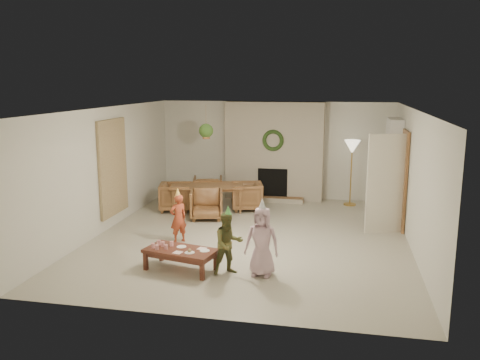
% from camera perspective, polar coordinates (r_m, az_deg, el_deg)
% --- Properties ---
extents(floor, '(7.00, 7.00, 0.00)m').
position_cam_1_polar(floor, '(9.88, 1.25, -6.50)').
color(floor, '#B7B29E').
rests_on(floor, ground).
extents(ceiling, '(7.00, 7.00, 0.00)m').
position_cam_1_polar(ceiling, '(9.42, 1.31, 8.13)').
color(ceiling, white).
rests_on(ceiling, wall_back).
extents(wall_back, '(7.00, 0.00, 7.00)m').
position_cam_1_polar(wall_back, '(12.99, 4.04, 3.45)').
color(wall_back, silver).
rests_on(wall_back, floor).
extents(wall_front, '(7.00, 0.00, 7.00)m').
position_cam_1_polar(wall_front, '(6.25, -4.47, -5.20)').
color(wall_front, silver).
rests_on(wall_front, floor).
extents(wall_left, '(0.00, 7.00, 7.00)m').
position_cam_1_polar(wall_left, '(10.52, -15.02, 1.23)').
color(wall_left, silver).
rests_on(wall_left, floor).
extents(wall_right, '(0.00, 7.00, 7.00)m').
position_cam_1_polar(wall_right, '(9.52, 19.34, -0.06)').
color(wall_right, silver).
rests_on(wall_right, floor).
extents(fireplace_mass, '(2.50, 0.40, 2.50)m').
position_cam_1_polar(fireplace_mass, '(12.79, 3.92, 3.33)').
color(fireplace_mass, '#5A3218').
rests_on(fireplace_mass, floor).
extents(fireplace_hearth, '(1.60, 0.30, 0.12)m').
position_cam_1_polar(fireplace_hearth, '(12.68, 3.64, -2.22)').
color(fireplace_hearth, brown).
rests_on(fireplace_hearth, floor).
extents(fireplace_firebox, '(0.75, 0.12, 0.75)m').
position_cam_1_polar(fireplace_firebox, '(12.75, 3.76, -0.34)').
color(fireplace_firebox, black).
rests_on(fireplace_firebox, floor).
extents(fireplace_wreath, '(0.54, 0.10, 0.54)m').
position_cam_1_polar(fireplace_wreath, '(12.53, 3.80, 4.54)').
color(fireplace_wreath, '#203C16').
rests_on(fireplace_wreath, fireplace_mass).
extents(floor_lamp_base, '(0.30, 0.30, 0.03)m').
position_cam_1_polar(floor_lamp_base, '(12.63, 12.45, -2.73)').
color(floor_lamp_base, gold).
rests_on(floor_lamp_base, floor).
extents(floor_lamp_post, '(0.03, 0.03, 1.45)m').
position_cam_1_polar(floor_lamp_post, '(12.47, 12.59, 0.55)').
color(floor_lamp_post, gold).
rests_on(floor_lamp_post, floor).
extents(floor_lamp_shade, '(0.39, 0.39, 0.32)m').
position_cam_1_polar(floor_lamp_shade, '(12.36, 12.73, 3.74)').
color(floor_lamp_shade, beige).
rests_on(floor_lamp_shade, floor_lamp_post).
extents(bookshelf_carcass, '(0.30, 1.00, 2.20)m').
position_cam_1_polar(bookshelf_carcass, '(11.78, 17.07, 1.42)').
color(bookshelf_carcass, white).
rests_on(bookshelf_carcass, floor).
extents(bookshelf_shelf_a, '(0.30, 0.92, 0.03)m').
position_cam_1_polar(bookshelf_shelf_a, '(11.90, 16.79, -1.66)').
color(bookshelf_shelf_a, white).
rests_on(bookshelf_shelf_a, bookshelf_carcass).
extents(bookshelf_shelf_b, '(0.30, 0.92, 0.03)m').
position_cam_1_polar(bookshelf_shelf_b, '(11.82, 16.90, 0.23)').
color(bookshelf_shelf_b, white).
rests_on(bookshelf_shelf_b, bookshelf_carcass).
extents(bookshelf_shelf_c, '(0.30, 0.92, 0.03)m').
position_cam_1_polar(bookshelf_shelf_c, '(11.75, 17.02, 2.14)').
color(bookshelf_shelf_c, white).
rests_on(bookshelf_shelf_c, bookshelf_carcass).
extents(bookshelf_shelf_d, '(0.30, 0.92, 0.03)m').
position_cam_1_polar(bookshelf_shelf_d, '(11.70, 17.13, 4.08)').
color(bookshelf_shelf_d, white).
rests_on(bookshelf_shelf_d, bookshelf_carcass).
extents(books_row_lower, '(0.20, 0.40, 0.24)m').
position_cam_1_polar(books_row_lower, '(11.72, 16.80, -1.15)').
color(books_row_lower, maroon).
rests_on(books_row_lower, bookshelf_shelf_a).
extents(books_row_mid, '(0.20, 0.44, 0.24)m').
position_cam_1_polar(books_row_mid, '(11.84, 16.83, 0.94)').
color(books_row_mid, '#276290').
rests_on(books_row_mid, bookshelf_shelf_b).
extents(books_row_upper, '(0.20, 0.36, 0.22)m').
position_cam_1_polar(books_row_upper, '(11.63, 17.00, 2.70)').
color(books_row_upper, olive).
rests_on(books_row_upper, bookshelf_shelf_c).
extents(door_frame, '(0.05, 0.86, 2.04)m').
position_cam_1_polar(door_frame, '(10.73, 18.22, -0.02)').
color(door_frame, brown).
rests_on(door_frame, floor).
extents(door_leaf, '(0.77, 0.32, 2.00)m').
position_cam_1_polar(door_leaf, '(10.32, 16.35, -0.45)').
color(door_leaf, beige).
rests_on(door_leaf, floor).
extents(curtain_panel, '(0.06, 1.20, 2.00)m').
position_cam_1_polar(curtain_panel, '(10.68, -14.35, 1.41)').
color(curtain_panel, tan).
rests_on(curtain_panel, wall_left).
extents(dining_table, '(1.88, 1.33, 0.60)m').
position_cam_1_polar(dining_table, '(11.81, -3.77, -2.04)').
color(dining_table, brown).
rests_on(dining_table, floor).
extents(dining_chair_near, '(0.86, 0.88, 0.66)m').
position_cam_1_polar(dining_chair_near, '(11.07, -3.86, -2.78)').
color(dining_chair_near, brown).
rests_on(dining_chair_near, floor).
extents(dining_chair_far, '(0.86, 0.88, 0.66)m').
position_cam_1_polar(dining_chair_far, '(12.53, -3.70, -1.11)').
color(dining_chair_far, brown).
rests_on(dining_chair_far, floor).
extents(dining_chair_left, '(0.88, 0.86, 0.66)m').
position_cam_1_polar(dining_chair_left, '(11.84, -7.40, -1.92)').
color(dining_chair_left, brown).
rests_on(dining_chair_left, floor).
extents(dining_chair_right, '(0.88, 0.86, 0.66)m').
position_cam_1_polar(dining_chair_right, '(11.81, 0.77, -1.85)').
color(dining_chair_right, brown).
rests_on(dining_chair_right, floor).
extents(hanging_plant_cord, '(0.01, 0.01, 0.70)m').
position_cam_1_polar(hanging_plant_cord, '(11.20, -3.92, 6.82)').
color(hanging_plant_cord, tan).
rests_on(hanging_plant_cord, ceiling).
extents(hanging_plant_pot, '(0.16, 0.16, 0.12)m').
position_cam_1_polar(hanging_plant_pot, '(11.23, -3.90, 5.04)').
color(hanging_plant_pot, '#A56435').
rests_on(hanging_plant_pot, hanging_plant_cord).
extents(hanging_plant_foliage, '(0.32, 0.32, 0.32)m').
position_cam_1_polar(hanging_plant_foliage, '(11.22, -3.90, 5.65)').
color(hanging_plant_foliage, '#2A4B19').
rests_on(hanging_plant_foliage, hanging_plant_pot).
extents(coffee_table_top, '(1.24, 0.81, 0.05)m').
position_cam_1_polar(coffee_table_top, '(8.17, -6.83, -8.04)').
color(coffee_table_top, '#5C2C1E').
rests_on(coffee_table_top, floor).
extents(coffee_table_apron, '(1.14, 0.70, 0.07)m').
position_cam_1_polar(coffee_table_apron, '(8.19, -6.82, -8.45)').
color(coffee_table_apron, '#5C2C1E').
rests_on(coffee_table_apron, floor).
extents(coffee_leg_fl, '(0.07, 0.07, 0.30)m').
position_cam_1_polar(coffee_leg_fl, '(8.32, -10.74, -9.10)').
color(coffee_leg_fl, '#5C2C1E').
rests_on(coffee_leg_fl, floor).
extents(coffee_leg_fr, '(0.07, 0.07, 0.30)m').
position_cam_1_polar(coffee_leg_fr, '(7.80, -4.36, -10.34)').
color(coffee_leg_fr, '#5C2C1E').
rests_on(coffee_leg_fr, floor).
extents(coffee_leg_bl, '(0.07, 0.07, 0.30)m').
position_cam_1_polar(coffee_leg_bl, '(8.68, -8.97, -8.16)').
color(coffee_leg_bl, '#5C2C1E').
rests_on(coffee_leg_bl, floor).
extents(coffee_leg_br, '(0.07, 0.07, 0.30)m').
position_cam_1_polar(coffee_leg_br, '(8.19, -2.79, -9.25)').
color(coffee_leg_br, '#5C2C1E').
rests_on(coffee_leg_br, floor).
extents(cup_a, '(0.07, 0.07, 0.08)m').
position_cam_1_polar(cup_a, '(8.27, -9.95, -7.41)').
color(cup_a, white).
rests_on(cup_a, coffee_table_top).
extents(cup_b, '(0.07, 0.07, 0.08)m').
position_cam_1_polar(cup_b, '(8.41, -9.28, -7.07)').
color(cup_b, white).
rests_on(cup_b, coffee_table_top).
extents(cup_c, '(0.07, 0.07, 0.08)m').
position_cam_1_polar(cup_c, '(8.18, -9.50, -7.61)').
color(cup_c, white).
rests_on(cup_c, coffee_table_top).
extents(cup_d, '(0.07, 0.07, 0.08)m').
position_cam_1_polar(cup_d, '(8.32, -8.83, -7.26)').
color(cup_d, white).
rests_on(cup_d, coffee_table_top).
extents(cup_e, '(0.07, 0.07, 0.08)m').
position_cam_1_polar(cup_e, '(8.17, -8.50, -7.60)').
color(cup_e, white).
rests_on(cup_e, coffee_table_top).
extents(cup_f, '(0.07, 0.07, 0.08)m').
position_cam_1_polar(cup_f, '(8.31, -7.85, -7.25)').
color(cup_f, white).
rests_on(cup_f, coffee_table_top).
extents(plate_a, '(0.19, 0.19, 0.01)m').
position_cam_1_polar(plate_a, '(8.27, -6.72, -7.59)').
color(plate_a, white).
rests_on(plate_a, coffee_table_top).
extents(plate_b, '(0.19, 0.19, 0.01)m').
position_cam_1_polar(plate_b, '(7.99, -5.79, -8.26)').
color(plate_b, white).
rests_on(plate_b, coffee_table_top).
extents(plate_c, '(0.19, 0.19, 0.01)m').
position_cam_1_polar(plate_c, '(8.05, -4.06, -8.07)').
color(plate_c, white).
rests_on(plate_c, coffee_table_top).
extents(food_scoop, '(0.07, 0.07, 0.06)m').
position_cam_1_polar(food_scoop, '(7.97, -5.80, -8.03)').
color(food_scoop, tan).
rests_on(food_scoop, plate_b).
extents(napkin_left, '(0.16, 0.16, 0.01)m').
position_cam_1_polar(napkin_left, '(8.01, -7.15, -8.23)').
color(napkin_left, '#FEBCBB').
rests_on(napkin_left, coffee_table_top).
extents(napkin_right, '(0.16, 0.16, 0.01)m').
position_cam_1_polar(napkin_right, '(8.15, -4.38, -7.84)').
color(napkin_right, '#FEBCBB').
rests_on(napkin_right, coffee_table_top).
extents(child_red, '(0.40, 0.40, 0.93)m').
position_cam_1_polar(child_red, '(9.51, -7.08, -4.37)').
color(child_red, '#AA3F24').
rests_on(child_red, floor).
extents(party_hat_red, '(0.17, 0.17, 0.18)m').
position_cam_1_polar(party_hat_red, '(9.39, -7.16, -1.40)').
color(party_hat_red, '#EAEF4F').
rests_on(party_hat_red, child_red).
extents(child_plaid, '(0.62, 0.58, 1.01)m').
position_cam_1_polar(child_plaid, '(7.91, -1.36, -7.27)').
color(child_plaid, brown).
rests_on(child_plaid, floor).
extents(party_hat_plaid, '(0.14, 0.14, 0.16)m').
position_cam_1_polar(party_hat_plaid, '(7.75, -1.38, -3.49)').
color(party_hat_plaid, '#59BA4F').
rests_on(party_hat_plaid, child_plaid).
extents(child_pink, '(0.56, 0.39, 1.11)m').
position_cam_1_polar(child_pink, '(7.84, 2.52, -7.05)').
color(child_pink, '#CAA1B1').
rests_on(child_pink, floor).
extents(party_hat_pink, '(0.17, 0.17, 0.20)m').
position_cam_1_polar(party_hat_pink, '(7.67, 2.56, -2.81)').
color(party_hat_pink, silver).
rests_on(party_hat_pink, child_pink).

